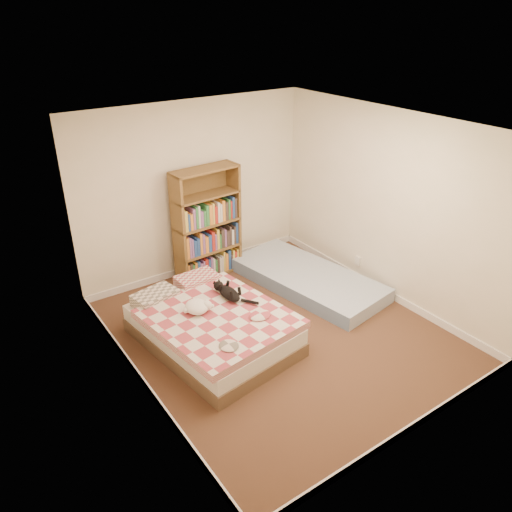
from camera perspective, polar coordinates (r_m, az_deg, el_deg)
room at (r=5.59m, az=2.74°, el=1.39°), size 3.51×4.01×2.51m
bed at (r=5.93m, az=-5.18°, el=-7.88°), size 1.57×2.03×0.50m
bookshelf at (r=7.23m, az=-5.64°, el=2.12°), size 1.00×0.39×1.63m
floor_mattress at (r=7.14m, az=5.90°, el=-2.62°), size 1.33×2.35×0.20m
black_cat at (r=5.99m, az=-3.21°, el=-4.14°), size 0.24×0.65×0.15m
white_dog at (r=5.74m, az=-6.67°, el=-5.78°), size 0.32×0.35×0.14m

